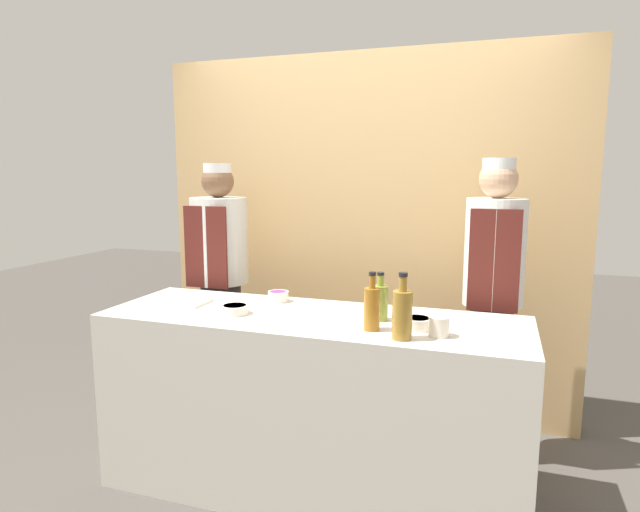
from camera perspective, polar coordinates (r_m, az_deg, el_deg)
name	(u,v)px	position (r m, az deg, el deg)	size (l,w,h in m)	color
ground_plane	(312,487)	(3.05, -0.89, -23.45)	(14.00, 14.00, 0.00)	#4C4742
cabinet_wall	(365,236)	(3.65, 4.81, 2.10)	(2.81, 0.18, 2.40)	tan
counter	(311,404)	(2.83, -0.91, -15.48)	(2.11, 0.68, 0.93)	beige
sauce_bowl_purple	(278,296)	(2.96, -4.47, -4.26)	(0.11, 0.11, 0.06)	white
sauce_bowl_orange	(417,322)	(2.49, 10.33, -6.99)	(0.14, 0.14, 0.05)	white
sauce_bowl_yellow	(235,309)	(2.73, -9.07, -5.60)	(0.14, 0.14, 0.04)	white
cutting_board	(179,301)	(3.02, -14.79, -4.65)	(0.31, 0.19, 0.02)	white
bottle_amber	(372,307)	(2.42, 5.56, -5.49)	(0.07, 0.07, 0.27)	#9E661E
bottle_oil	(380,302)	(2.58, 6.43, -4.86)	(0.08, 0.08, 0.24)	olive
bottle_vinegar	(402,313)	(2.31, 8.77, -6.06)	(0.08, 0.08, 0.29)	olive
cup_cream	(439,326)	(2.39, 12.57, -7.35)	(0.09, 0.09, 0.09)	silver
chef_left	(220,283)	(3.56, -10.57, -2.87)	(0.36, 0.36, 1.69)	#28282D
chef_right	(492,299)	(3.12, 17.90, -4.41)	(0.32, 0.32, 1.71)	#28282D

